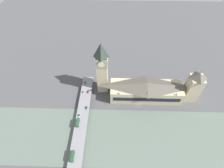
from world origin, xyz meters
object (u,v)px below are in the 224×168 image
car_northbound_mid (83,92)px  car_southbound_tail (79,115)px  parliament_hall (146,90)px  clock_tower (102,67)px  car_southbound_mid (86,108)px  double_decker_bus_mid (73,156)px  double_decker_bus_rear (78,122)px  car_southbound_lead (88,92)px  road_bridge (80,133)px  car_northbound_tail (85,83)px  victoria_tower (193,86)px

car_northbound_mid → car_southbound_tail: (-34.23, -0.02, 0.02)m
parliament_hall → clock_tower: (11.89, 54.88, 26.48)m
parliament_hall → car_southbound_mid: 76.89m
double_decker_bus_mid → parliament_hall: bearing=-44.2°
double_decker_bus_rear → car_southbound_mid: (21.07, -6.77, -1.98)m
car_northbound_mid → car_southbound_lead: bearing=-83.6°
parliament_hall → road_bridge: 95.02m
clock_tower → car_northbound_mid: bearing=115.4°
car_northbound_tail → victoria_tower: bearing=-96.9°
car_northbound_tail → car_southbound_mid: 40.70m
parliament_hall → car_southbound_tail: bearing=113.2°
car_northbound_tail → car_southbound_mid: car_southbound_mid is taller
car_southbound_mid → double_decker_bus_rear: bearing=162.2°
double_decker_bus_mid → double_decker_bus_rear: size_ratio=1.06×
double_decker_bus_rear → car_southbound_mid: double_decker_bus_rear is taller
clock_tower → double_decker_bus_mid: clock_tower is taller
parliament_hall → road_bridge: size_ratio=0.53×
car_southbound_lead → car_southbound_mid: car_southbound_mid is taller
parliament_hall → car_southbound_lead: parliament_hall is taller
car_southbound_lead → car_southbound_tail: 35.43m
clock_tower → car_southbound_lead: size_ratio=17.53×
road_bridge → car_southbound_tail: car_southbound_tail is taller
double_decker_bus_mid → car_southbound_lead: size_ratio=2.54×
car_southbound_mid → parliament_hall: bearing=-72.1°
double_decker_bus_rear → car_southbound_tail: double_decker_bus_rear is taller
car_northbound_tail → double_decker_bus_mid: bearing=-179.6°
car_northbound_mid → double_decker_bus_mid: bearing=-179.4°
victoria_tower → car_southbound_lead: (0.62, 130.08, -16.01)m
parliament_hall → clock_tower: size_ratio=1.20×
parliament_hall → car_northbound_tail: (16.56, 79.73, -6.91)m
car_southbound_lead → car_southbound_mid: bearing=-177.6°
victoria_tower → car_southbound_lead: size_ratio=11.43×
double_decker_bus_mid → victoria_tower: bearing=-59.0°
clock_tower → victoria_tower: 113.03m
clock_tower → car_southbound_tail: bearing=151.5°
parliament_hall → car_northbound_mid: (-0.00, 79.97, -6.91)m
car_northbound_mid → road_bridge: bearing=-176.3°
road_bridge → double_decker_bus_rear: 12.23m
car_southbound_lead → car_southbound_tail: (-34.91, 6.05, 0.04)m
double_decker_bus_rear → road_bridge: bearing=-163.9°
car_southbound_mid → victoria_tower: bearing=-79.6°
road_bridge → car_southbound_mid: bearing=-6.3°
clock_tower → car_northbound_mid: clock_tower is taller
victoria_tower → double_decker_bus_rear: (-44.69, 135.81, -13.98)m
car_northbound_mid → parliament_hall: bearing=-90.0°
car_southbound_mid → car_northbound_tail: bearing=9.7°
road_bridge → double_decker_bus_mid: double_decker_bus_mid is taller
double_decker_bus_mid → car_southbound_lead: (81.96, -5.15, -1.94)m
clock_tower → double_decker_bus_rear: (-56.52, 24.75, -31.38)m
double_decker_bus_mid → car_northbound_mid: 81.30m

